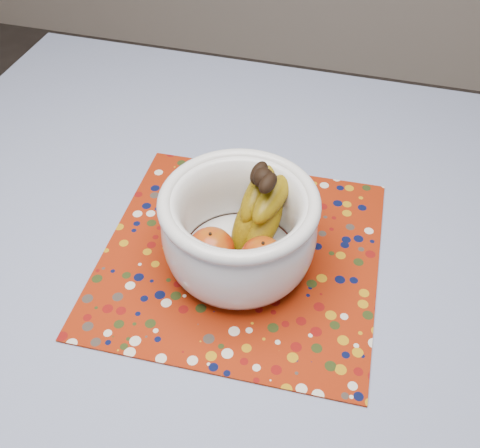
# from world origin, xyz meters

# --- Properties ---
(table) EXTENTS (1.20, 1.20, 0.75)m
(table) POSITION_xyz_m (0.00, 0.00, 0.67)
(table) COLOR olive
(table) RESTS_ON ground
(tablecloth) EXTENTS (1.32, 1.32, 0.01)m
(tablecloth) POSITION_xyz_m (0.00, 0.00, 0.76)
(tablecloth) COLOR #6677AA
(tablecloth) RESTS_ON table
(placemat) EXTENTS (0.47, 0.47, 0.00)m
(placemat) POSITION_xyz_m (0.05, 0.03, 0.76)
(placemat) COLOR maroon
(placemat) RESTS_ON tablecloth
(fruit_bowl) EXTENTS (0.24, 0.25, 0.18)m
(fruit_bowl) POSITION_xyz_m (0.06, 0.02, 0.85)
(fruit_bowl) COLOR silver
(fruit_bowl) RESTS_ON placemat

